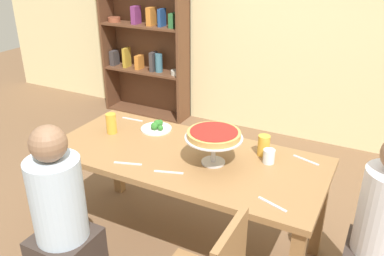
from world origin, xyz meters
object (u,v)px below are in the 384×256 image
at_px(diner_near_left, 63,230).
at_px(cutlery_spare_fork, 128,163).
at_px(cutlery_fork_near, 272,204).
at_px(cutlery_knife_near, 306,160).
at_px(bookshelf, 145,21).
at_px(diner_head_east, 380,244).
at_px(beer_glass_amber_short, 264,145).
at_px(water_glass_clear_near, 269,156).
at_px(salad_plate_near_diner, 157,127).
at_px(cutlery_knife_far, 132,119).
at_px(deep_dish_pizza_stand, 214,137).
at_px(cutlery_fork_far, 169,172).
at_px(beer_glass_amber_tall, 111,123).
at_px(salad_plate_far_diner, 205,135).
at_px(dining_table, 185,166).

xyz_separation_m(diner_near_left, cutlery_spare_fork, (0.16, 0.45, 0.25)).
height_order(cutlery_fork_near, cutlery_knife_near, same).
bearing_deg(bookshelf, diner_head_east, -35.60).
distance_m(beer_glass_amber_short, water_glass_clear_near, 0.11).
xyz_separation_m(salad_plate_near_diner, cutlery_knife_far, (-0.27, 0.07, -0.02)).
bearing_deg(deep_dish_pizza_stand, cutlery_fork_far, -129.27).
bearing_deg(cutlery_fork_near, cutlery_spare_fork, -160.89).
bearing_deg(deep_dish_pizza_stand, beer_glass_amber_tall, 175.70).
bearing_deg(salad_plate_far_diner, bookshelf, 133.23).
bearing_deg(diner_near_left, beer_glass_amber_tall, 15.43).
bearing_deg(salad_plate_far_diner, cutlery_spare_fork, -113.84).
relative_size(deep_dish_pizza_stand, cutlery_fork_far, 2.00).
xyz_separation_m(bookshelf, diner_head_east, (2.84, -2.03, -0.67)).
distance_m(beer_glass_amber_tall, cutlery_fork_far, 0.72).
bearing_deg(salad_plate_far_diner, cutlery_fork_near, -40.59).
bearing_deg(cutlery_fork_near, salad_plate_near_diner, 172.82).
xyz_separation_m(diner_near_left, cutlery_fork_far, (0.44, 0.48, 0.25)).
height_order(dining_table, beer_glass_amber_tall, beer_glass_amber_tall).
bearing_deg(water_glass_clear_near, salad_plate_far_diner, 163.30).
bearing_deg(deep_dish_pizza_stand, beer_glass_amber_short, 45.10).
bearing_deg(water_glass_clear_near, cutlery_fork_far, -141.61).
bearing_deg(beer_glass_amber_short, cutlery_knife_near, 11.26).
bearing_deg(diner_head_east, beer_glass_amber_short, -17.71).
bearing_deg(beer_glass_amber_tall, salad_plate_near_diner, 36.76).
bearing_deg(bookshelf, cutlery_spare_fork, -59.39).
bearing_deg(cutlery_spare_fork, bookshelf, 103.01).
height_order(diner_head_east, cutlery_fork_far, diner_head_east).
bearing_deg(cutlery_spare_fork, salad_plate_far_diner, 48.57).
height_order(cutlery_fork_near, cutlery_knife_far, same).
bearing_deg(cutlery_knife_far, cutlery_fork_far, 136.61).
height_order(diner_head_east, cutlery_spare_fork, diner_head_east).
relative_size(deep_dish_pizza_stand, cutlery_fork_near, 2.00).
relative_size(bookshelf, cutlery_fork_far, 12.29).
xyz_separation_m(salad_plate_far_diner, water_glass_clear_near, (0.52, -0.16, 0.03)).
bearing_deg(salad_plate_far_diner, cutlery_knife_far, 179.08).
bearing_deg(salad_plate_far_diner, cutlery_fork_far, -87.31).
relative_size(diner_head_east, cutlery_fork_near, 6.39).
height_order(bookshelf, cutlery_fork_far, bookshelf).
height_order(bookshelf, deep_dish_pizza_stand, bookshelf).
height_order(diner_head_east, beer_glass_amber_tall, diner_head_east).
height_order(bookshelf, cutlery_spare_fork, bookshelf).
relative_size(beer_glass_amber_tall, water_glass_clear_near, 1.63).
xyz_separation_m(beer_glass_amber_tall, cutlery_knife_near, (1.35, 0.24, -0.07)).
height_order(beer_glass_amber_tall, beer_glass_amber_short, beer_glass_amber_tall).
height_order(cutlery_knife_near, cutlery_spare_fork, same).
xyz_separation_m(beer_glass_amber_short, water_glass_clear_near, (0.06, -0.08, -0.02)).
height_order(dining_table, bookshelf, bookshelf).
height_order(beer_glass_amber_short, cutlery_spare_fork, beer_glass_amber_short).
height_order(beer_glass_amber_short, water_glass_clear_near, beer_glass_amber_short).
relative_size(salad_plate_far_diner, beer_glass_amber_short, 1.59).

